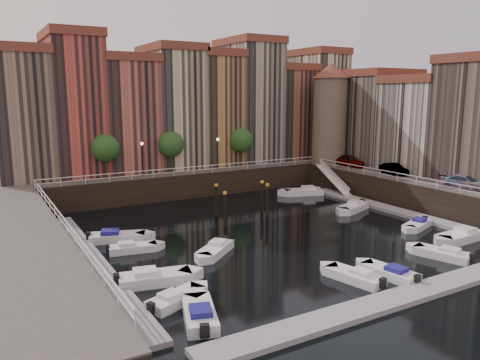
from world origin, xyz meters
TOP-DOWN VIEW (x-y plane):
  - ground at (0.00, 0.00)m, footprint 200.00×200.00m
  - quay_far at (0.00, 26.00)m, footprint 80.00×20.00m
  - quay_right at (28.00, -2.00)m, footprint 20.00×36.00m
  - dock_left at (-16.20, -1.00)m, footprint 2.00×28.00m
  - dock_right at (16.20, -1.00)m, footprint 2.00×28.00m
  - dock_near at (0.00, -17.00)m, footprint 30.00×2.00m
  - mountains at (1.72, 110.00)m, footprint 145.00×100.00m
  - far_terrace at (3.31, 23.50)m, footprint 48.70×10.30m
  - right_terrace at (26.50, 3.80)m, footprint 9.30×24.30m
  - corner_tower at (20.00, 14.50)m, footprint 5.20×5.20m
  - promenade_trees at (-1.33, 18.20)m, footprint 21.20×3.20m
  - street_lamps at (-1.00, 17.20)m, footprint 10.36×0.36m
  - railings at (0.00, 4.88)m, footprint 36.08×34.04m
  - gangway at (17.10, 10.00)m, footprint 2.78×8.32m
  - mooring_pilings at (0.70, 5.14)m, footprint 6.50×4.22m
  - boat_left_0 at (-13.22, -10.47)m, footprint 4.29×2.91m
  - boat_left_1 at (-13.37, -6.84)m, footprint 5.31×2.85m
  - boat_left_2 at (-12.67, 0.34)m, footprint 4.18×2.13m
  - boat_left_3 at (-13.01, 3.69)m, footprint 5.07×3.33m
  - boat_right_0 at (13.39, -11.24)m, footprint 5.25×2.12m
  - boat_right_1 at (13.32, -6.62)m, footprint 4.23×2.70m
  - boat_right_3 at (12.70, 1.52)m, footprint 4.93×3.21m
  - boat_right_4 at (13.06, 10.80)m, footprint 5.35×3.40m
  - boat_near_0 at (-12.85, -13.16)m, footprint 3.04×4.86m
  - boat_near_1 at (-1.12, -13.34)m, footprint 2.53×4.57m
  - boat_near_2 at (1.48, -14.08)m, footprint 2.23×4.48m
  - boat_near_3 at (8.14, -13.37)m, footprint 2.85×4.59m
  - car_a at (20.31, 10.49)m, footprint 2.07×4.71m
  - car_b at (20.68, 3.25)m, footprint 2.16×4.30m
  - car_c at (20.42, -6.34)m, footprint 3.18×5.08m
  - boat_extra_750 at (-6.91, -3.47)m, footprint 4.33×3.96m

SIDE VIEW (x-z plane):
  - ground at x=0.00m, z-range 0.00..0.00m
  - dock_left at x=-16.20m, z-range 0.00..0.35m
  - dock_right at x=16.20m, z-range 0.00..0.35m
  - dock_near at x=0.00m, z-range 0.00..0.35m
  - boat_left_2 at x=-12.67m, z-range -0.15..0.78m
  - boat_right_1 at x=13.32m, z-range -0.16..0.80m
  - boat_left_0 at x=-13.22m, z-range -0.16..0.81m
  - boat_near_2 at x=1.48m, z-range -0.16..0.84m
  - boat_near_1 at x=-1.12m, z-range -0.17..0.86m
  - boat_near_3 at x=8.14m, z-range -0.17..0.86m
  - boat_extra_750 at x=-6.91m, z-range -0.17..0.87m
  - boat_near_0 at x=-12.85m, z-range -0.18..0.91m
  - boat_right_3 at x=12.70m, z-range -0.18..0.93m
  - boat_left_3 at x=-13.01m, z-range -0.19..0.96m
  - boat_left_1 at x=-13.37m, z-range -0.19..1.00m
  - boat_right_0 at x=13.39m, z-range -0.20..1.00m
  - boat_right_4 at x=13.06m, z-range -0.20..1.01m
  - quay_far at x=0.00m, z-range 0.00..3.00m
  - quay_right at x=28.00m, z-range 0.00..3.00m
  - mooring_pilings at x=0.70m, z-range -0.24..3.54m
  - gangway at x=17.10m, z-range 0.05..3.78m
  - car_b at x=20.68m, z-range 3.00..4.35m
  - car_c at x=20.42m, z-range 3.00..4.37m
  - railings at x=0.00m, z-range 3.53..4.05m
  - car_a at x=20.31m, z-range 3.00..4.58m
  - street_lamps at x=-1.00m, z-range 3.81..7.99m
  - promenade_trees at x=-1.33m, z-range 3.98..9.18m
  - mountains at x=1.72m, z-range -1.08..16.92m
  - right_terrace at x=26.50m, z-range 2.56..16.56m
  - corner_tower at x=20.00m, z-range 3.29..17.09m
  - far_terrace at x=3.31m, z-range 2.20..19.70m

